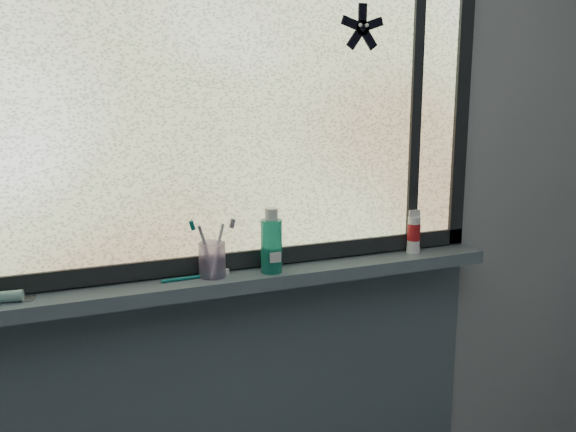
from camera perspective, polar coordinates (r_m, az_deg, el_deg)
The scene contains 12 objects.
wall_back at distance 1.88m, azimuth -4.96°, elevation 2.21°, with size 3.00×0.01×2.50m, color #9EA3A8.
windowsill at distance 1.87m, azimuth -4.12°, elevation -5.71°, with size 1.62×0.14×0.04m, color #50606B.
sill_apron at distance 2.13m, azimuth -4.43°, elevation -18.42°, with size 1.62×0.02×0.98m, color #50606B.
window_pane at distance 1.84m, azimuth -4.90°, elevation 10.74°, with size 1.50×0.01×1.00m, color silver.
frame_bottom at distance 1.90m, azimuth -4.60°, elevation -3.86°, with size 1.60×0.03×0.05m, color black.
frame_right at distance 2.20m, azimuth 15.12°, elevation 10.58°, with size 0.05×0.03×1.10m, color black.
frame_mullion at distance 2.09m, azimuth 11.25°, elevation 10.71°, with size 0.04×0.03×1.00m, color black.
starfish_sticker at distance 1.99m, azimuth 6.62°, elevation 16.28°, with size 0.15×0.02×0.15m, color black, non-canonical shape.
toothbrush_cup at distance 1.83m, azimuth -6.76°, elevation -3.87°, with size 0.08×0.08×0.10m, color #D0AFE8.
toothbrush_lying at distance 1.83m, azimuth -8.54°, elevation -5.35°, with size 0.22×0.02×0.01m, color #0C6E69, non-canonical shape.
mouthwash_bottle at distance 1.85m, azimuth -1.48°, elevation -2.19°, with size 0.06×0.06×0.16m, color teal.
cream_tube at distance 2.11m, azimuth 11.12°, elevation -1.23°, with size 0.04×0.04×0.10m, color silver.
Camera 1 is at (-0.56, -0.47, 1.57)m, focal length 40.00 mm.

